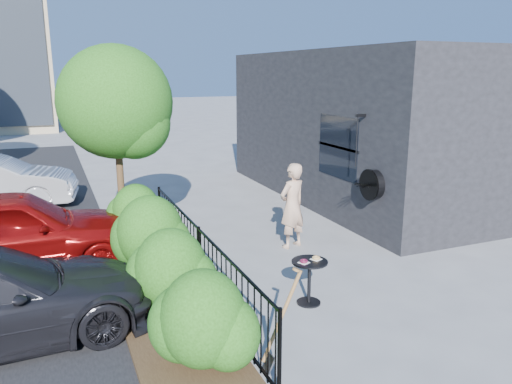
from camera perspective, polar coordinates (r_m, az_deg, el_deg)
name	(u,v)px	position (r m, az deg, el deg)	size (l,w,h in m)	color
ground	(284,277)	(8.81, 3.17, -9.67)	(120.00, 120.00, 0.00)	gray
shop_building	(389,124)	(14.91, 14.99, 7.50)	(6.22, 9.00, 4.00)	black
fence	(200,259)	(8.10, -6.47, -7.60)	(0.05, 6.05, 1.10)	black
planting_bed	(157,296)	(8.15, -11.20, -11.60)	(1.30, 6.00, 0.08)	#382616
shrubs	(161,254)	(8.01, -10.86, -6.94)	(1.10, 5.60, 1.24)	#214F12
patio_tree	(120,109)	(10.13, -15.33, 9.11)	(2.20, 2.20, 3.94)	#3F2B19
cafe_table	(309,274)	(7.72, 6.12, -9.32)	(0.55, 0.55, 0.74)	black
woman	(292,206)	(9.99, 4.16, -1.57)	(0.63, 0.41, 1.73)	tan
shovel	(279,326)	(6.07, 2.67, -15.07)	(0.51, 0.17, 1.30)	brown
car_red	(11,232)	(9.75, -26.21, -4.08)	(1.77, 4.39, 1.49)	maroon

